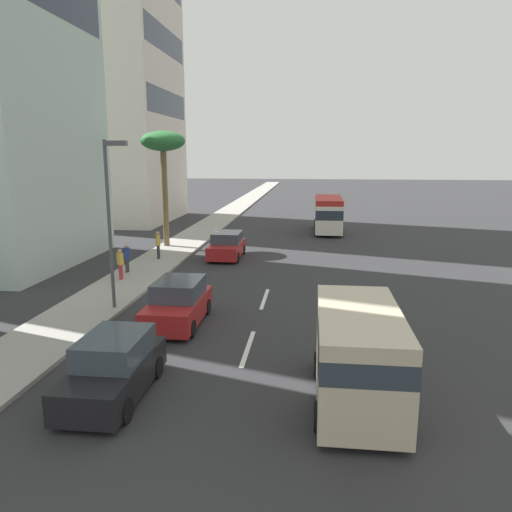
{
  "coord_description": "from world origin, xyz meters",
  "views": [
    {
      "loc": [
        -3.07,
        -2.07,
        6.45
      ],
      "look_at": [
        18.78,
        0.45,
        1.88
      ],
      "focal_mm": 34.39,
      "sensor_mm": 36.0,
      "label": 1
    }
  ],
  "objects_px": {
    "street_lamp": "(111,207)",
    "car_second": "(178,304)",
    "car_lead": "(114,368)",
    "minibus_fifth": "(328,213)",
    "palm_tree": "(163,146)",
    "pedestrian_near_lamp": "(127,257)",
    "van_third": "(358,351)",
    "pedestrian_mid_block": "(158,244)",
    "car_fourth": "(227,246)",
    "pedestrian_by_tree": "(120,263)"
  },
  "relations": [
    {
      "from": "street_lamp",
      "to": "car_second",
      "type": "bearing_deg",
      "value": -112.12
    },
    {
      "from": "car_lead",
      "to": "street_lamp",
      "type": "bearing_deg",
      "value": -158.21
    },
    {
      "from": "minibus_fifth",
      "to": "palm_tree",
      "type": "height_order",
      "value": "palm_tree"
    },
    {
      "from": "pedestrian_near_lamp",
      "to": "palm_tree",
      "type": "distance_m",
      "value": 10.05
    },
    {
      "from": "van_third",
      "to": "palm_tree",
      "type": "height_order",
      "value": "palm_tree"
    },
    {
      "from": "pedestrian_mid_block",
      "to": "palm_tree",
      "type": "height_order",
      "value": "palm_tree"
    },
    {
      "from": "car_fourth",
      "to": "car_lead",
      "type": "bearing_deg",
      "value": 0.35
    },
    {
      "from": "car_lead",
      "to": "palm_tree",
      "type": "relative_size",
      "value": 0.51
    },
    {
      "from": "car_lead",
      "to": "car_second",
      "type": "height_order",
      "value": "car_second"
    },
    {
      "from": "van_third",
      "to": "car_fourth",
      "type": "xyz_separation_m",
      "value": [
        17.94,
        6.61,
        -0.68
      ]
    },
    {
      "from": "street_lamp",
      "to": "pedestrian_by_tree",
      "type": "bearing_deg",
      "value": 19.63
    },
    {
      "from": "car_fourth",
      "to": "palm_tree",
      "type": "xyz_separation_m",
      "value": [
        2.97,
        4.83,
        6.26
      ]
    },
    {
      "from": "car_lead",
      "to": "pedestrian_mid_block",
      "type": "relative_size",
      "value": 2.39
    },
    {
      "from": "car_fourth",
      "to": "pedestrian_by_tree",
      "type": "height_order",
      "value": "pedestrian_by_tree"
    },
    {
      "from": "pedestrian_near_lamp",
      "to": "street_lamp",
      "type": "relative_size",
      "value": 0.23
    },
    {
      "from": "car_second",
      "to": "palm_tree",
      "type": "relative_size",
      "value": 0.53
    },
    {
      "from": "van_third",
      "to": "minibus_fifth",
      "type": "relative_size",
      "value": 0.72
    },
    {
      "from": "street_lamp",
      "to": "minibus_fifth",
      "type": "bearing_deg",
      "value": -22.53
    },
    {
      "from": "minibus_fifth",
      "to": "pedestrian_mid_block",
      "type": "distance_m",
      "value": 16.74
    },
    {
      "from": "car_second",
      "to": "van_third",
      "type": "bearing_deg",
      "value": 49.01
    },
    {
      "from": "pedestrian_mid_block",
      "to": "street_lamp",
      "type": "relative_size",
      "value": 0.25
    },
    {
      "from": "pedestrian_by_tree",
      "to": "car_lead",
      "type": "bearing_deg",
      "value": 150.86
    },
    {
      "from": "car_second",
      "to": "pedestrian_mid_block",
      "type": "height_order",
      "value": "pedestrian_mid_block"
    },
    {
      "from": "van_third",
      "to": "pedestrian_by_tree",
      "type": "distance_m",
      "value": 15.79
    },
    {
      "from": "car_second",
      "to": "minibus_fifth",
      "type": "distance_m",
      "value": 24.73
    },
    {
      "from": "car_fourth",
      "to": "pedestrian_mid_block",
      "type": "distance_m",
      "value": 4.28
    },
    {
      "from": "car_lead",
      "to": "minibus_fifth",
      "type": "distance_m",
      "value": 30.48
    },
    {
      "from": "car_lead",
      "to": "van_third",
      "type": "bearing_deg",
      "value": 93.28
    },
    {
      "from": "car_fourth",
      "to": "palm_tree",
      "type": "distance_m",
      "value": 8.45
    },
    {
      "from": "pedestrian_mid_block",
      "to": "pedestrian_by_tree",
      "type": "xyz_separation_m",
      "value": [
        -5.19,
        0.34,
        -0.07
      ]
    },
    {
      "from": "palm_tree",
      "to": "street_lamp",
      "type": "height_order",
      "value": "palm_tree"
    },
    {
      "from": "car_second",
      "to": "street_lamp",
      "type": "distance_m",
      "value": 4.83
    },
    {
      "from": "palm_tree",
      "to": "street_lamp",
      "type": "xyz_separation_m",
      "value": [
        -14.18,
        -2.1,
        -2.64
      ]
    },
    {
      "from": "van_third",
      "to": "palm_tree",
      "type": "relative_size",
      "value": 0.63
    },
    {
      "from": "car_second",
      "to": "car_fourth",
      "type": "relative_size",
      "value": 1.02
    },
    {
      "from": "minibus_fifth",
      "to": "street_lamp",
      "type": "height_order",
      "value": "street_lamp"
    },
    {
      "from": "minibus_fifth",
      "to": "car_second",
      "type": "bearing_deg",
      "value": 165.0
    },
    {
      "from": "pedestrian_mid_block",
      "to": "van_third",
      "type": "bearing_deg",
      "value": -173.86
    },
    {
      "from": "car_second",
      "to": "pedestrian_by_tree",
      "type": "xyz_separation_m",
      "value": [
        5.82,
        4.64,
        0.21
      ]
    },
    {
      "from": "car_lead",
      "to": "palm_tree",
      "type": "bearing_deg",
      "value": -166.92
    },
    {
      "from": "van_third",
      "to": "pedestrian_near_lamp",
      "type": "bearing_deg",
      "value": 41.12
    },
    {
      "from": "palm_tree",
      "to": "minibus_fifth",
      "type": "bearing_deg",
      "value": -53.61
    },
    {
      "from": "car_fourth",
      "to": "pedestrian_by_tree",
      "type": "xyz_separation_m",
      "value": [
        -6.6,
        4.37,
        0.25
      ]
    },
    {
      "from": "car_lead",
      "to": "car_fourth",
      "type": "xyz_separation_m",
      "value": [
        18.31,
        0.11,
        -0.02
      ]
    },
    {
      "from": "palm_tree",
      "to": "street_lamp",
      "type": "relative_size",
      "value": 1.14
    },
    {
      "from": "minibus_fifth",
      "to": "palm_tree",
      "type": "relative_size",
      "value": 0.86
    },
    {
      "from": "car_second",
      "to": "car_fourth",
      "type": "height_order",
      "value": "car_second"
    },
    {
      "from": "car_second",
      "to": "pedestrian_near_lamp",
      "type": "relative_size",
      "value": 2.68
    },
    {
      "from": "minibus_fifth",
      "to": "street_lamp",
      "type": "distance_m",
      "value": 24.68
    },
    {
      "from": "van_third",
      "to": "pedestrian_mid_block",
      "type": "xyz_separation_m",
      "value": [
        16.52,
        10.65,
        -0.36
      ]
    }
  ]
}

